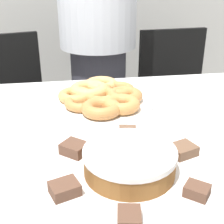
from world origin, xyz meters
TOP-DOWN VIEW (x-y plane):
  - table at (0.00, 0.00)m, footprint 1.67×0.88m
  - person_standing at (0.09, 0.88)m, footprint 0.40×0.40m
  - office_chair_left at (-0.38, 0.81)m, footprint 0.54×0.54m
  - office_chair_right at (0.54, 0.81)m, footprint 0.48×0.48m
  - plate_cake at (0.03, -0.22)m, footprint 0.39×0.39m
  - plate_donuts at (0.02, 0.19)m, footprint 0.35×0.35m
  - frosted_cake at (0.03, -0.22)m, footprint 0.20×0.20m
  - lamington_0 at (0.00, -0.36)m, footprint 0.05×0.05m
  - lamington_1 at (0.14, -0.31)m, footprint 0.06×0.06m
  - lamington_2 at (0.17, -0.17)m, footprint 0.07×0.07m
  - lamington_3 at (0.06, -0.07)m, footprint 0.05×0.06m
  - lamington_4 at (-0.08, -0.12)m, footprint 0.07×0.07m
  - lamington_5 at (-0.11, -0.26)m, footprint 0.07×0.06m
  - donut_0 at (0.02, 0.19)m, footprint 0.10×0.10m
  - donut_1 at (0.03, 0.30)m, footprint 0.12×0.12m
  - donut_2 at (-0.01, 0.24)m, footprint 0.13×0.13m
  - donut_3 at (-0.06, 0.21)m, footprint 0.11×0.11m
  - donut_4 at (-0.04, 0.15)m, footprint 0.11×0.11m
  - donut_5 at (0.01, 0.09)m, footprint 0.12×0.12m
  - donut_6 at (0.07, 0.11)m, footprint 0.11×0.11m
  - donut_7 at (0.10, 0.18)m, footprint 0.12×0.12m
  - donut_8 at (0.08, 0.23)m, footprint 0.11×0.11m

SIDE VIEW (x-z plane):
  - office_chair_left at x=-0.38m, z-range -0.03..0.85m
  - office_chair_right at x=0.54m, z-range -0.03..0.85m
  - table at x=0.00m, z-range 0.30..1.07m
  - plate_donuts at x=0.02m, z-range 0.77..0.78m
  - plate_cake at x=0.03m, z-range 0.77..0.78m
  - lamington_0 at x=0.00m, z-range 0.78..0.81m
  - lamington_1 at x=0.14m, z-range 0.78..0.81m
  - lamington_2 at x=0.17m, z-range 0.78..0.81m
  - lamington_5 at x=-0.11m, z-range 0.78..0.81m
  - lamington_4 at x=-0.08m, z-range 0.78..0.81m
  - lamington_3 at x=0.06m, z-range 0.78..0.81m
  - donut_0 at x=0.02m, z-range 0.78..0.81m
  - donut_4 at x=-0.04m, z-range 0.78..0.81m
  - donut_3 at x=-0.06m, z-range 0.78..0.82m
  - donut_8 at x=0.08m, z-range 0.78..0.82m
  - donut_1 at x=0.03m, z-range 0.78..0.82m
  - donut_7 at x=0.10m, z-range 0.78..0.82m
  - donut_5 at x=0.01m, z-range 0.78..0.82m
  - donut_6 at x=0.07m, z-range 0.78..0.82m
  - donut_2 at x=-0.01m, z-range 0.78..0.82m
  - frosted_cake at x=0.03m, z-range 0.78..0.84m
  - person_standing at x=0.09m, z-range 0.04..1.69m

